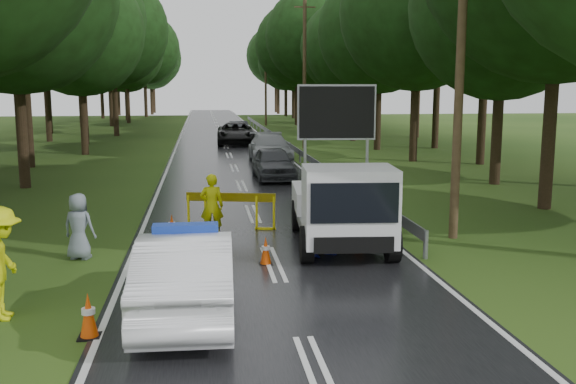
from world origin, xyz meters
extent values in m
plane|color=#254413|center=(0.00, 0.00, 0.00)|extent=(160.00, 160.00, 0.00)
cube|color=black|center=(0.00, 30.00, 0.01)|extent=(7.00, 140.00, 0.02)
cylinder|color=gray|center=(3.70, 0.00, 0.35)|extent=(0.12, 0.12, 0.70)
cube|color=gray|center=(3.70, 30.00, 0.55)|extent=(0.05, 60.00, 0.30)
cylinder|color=#402F1D|center=(5.20, 2.00, 5.00)|extent=(0.24, 0.24, 10.00)
cylinder|color=#402F1D|center=(5.20, 28.00, 5.00)|extent=(0.24, 0.24, 10.00)
cube|color=#402F1D|center=(5.20, 28.00, 9.20)|extent=(1.40, 0.08, 0.08)
cylinder|color=#402F1D|center=(5.20, 54.00, 5.00)|extent=(0.24, 0.24, 10.00)
cube|color=#402F1D|center=(5.20, 54.00, 9.20)|extent=(1.40, 0.08, 0.08)
imported|color=white|center=(-1.91, -3.15, 0.77)|extent=(1.75, 4.71, 1.54)
cube|color=#1938A5|center=(-1.91, -3.15, 1.62)|extent=(1.16, 0.35, 0.15)
cube|color=gray|center=(1.99, 2.04, 0.59)|extent=(2.51, 4.65, 0.27)
cube|color=white|center=(2.08, 3.11, 1.02)|extent=(2.45, 2.74, 0.59)
cube|color=white|center=(1.83, 0.13, 1.34)|extent=(2.27, 1.88, 1.82)
cube|color=black|center=(1.75, -0.74, 1.55)|extent=(1.97, 0.21, 0.91)
cube|color=black|center=(2.04, 2.68, 3.42)|extent=(2.03, 0.30, 1.39)
cylinder|color=black|center=(0.80, 0.00, 0.45)|extent=(0.37, 0.92, 0.90)
cylinder|color=black|center=(2.82, -0.17, 0.45)|extent=(0.37, 0.92, 0.90)
cylinder|color=black|center=(1.08, 3.41, 0.45)|extent=(0.37, 0.92, 0.90)
cylinder|color=black|center=(3.11, 3.24, 0.45)|extent=(0.37, 0.92, 0.90)
cube|color=#FAEA0D|center=(-2.02, 4.14, 0.50)|extent=(0.07, 0.07, 1.00)
cube|color=#FAEA0D|center=(-1.53, 4.02, 0.50)|extent=(0.07, 0.07, 1.00)
cube|color=#FAEA0D|center=(-0.07, 3.68, 0.50)|extent=(0.07, 0.07, 1.00)
cube|color=#FAEA0D|center=(0.42, 3.57, 0.50)|extent=(0.07, 0.07, 1.00)
cube|color=#F2CC00|center=(-0.80, 3.85, 0.95)|extent=(2.55, 0.65, 0.25)
imported|color=#C7CF0B|center=(-1.36, 2.93, 0.89)|extent=(0.67, 0.46, 1.77)
imported|color=#171E98|center=(1.42, 0.50, 0.80)|extent=(0.97, 0.90, 1.59)
imported|color=#CEDA0B|center=(-5.15, -2.87, 1.02)|extent=(0.82, 1.35, 2.03)
imported|color=slate|center=(-4.55, 1.10, 0.80)|extent=(0.91, 0.74, 1.60)
imported|color=#3A3C41|center=(1.55, 13.91, 0.72)|extent=(1.80, 4.28, 1.45)
imported|color=gray|center=(2.08, 20.39, 0.77)|extent=(2.19, 5.34, 1.55)
imported|color=black|center=(0.80, 31.68, 0.78)|extent=(2.77, 5.71, 1.56)
imported|color=#3A3B40|center=(1.38, 37.68, 0.66)|extent=(1.66, 4.11, 1.33)
cube|color=black|center=(-3.50, -4.00, 0.02)|extent=(0.36, 0.36, 0.03)
cone|color=#E84707|center=(-3.50, -4.00, 0.40)|extent=(0.30, 0.30, 0.75)
cube|color=black|center=(-0.17, 0.00, 0.01)|extent=(0.32, 0.32, 0.03)
cone|color=#E84707|center=(-0.17, 0.00, 0.34)|extent=(0.26, 0.26, 0.65)
cube|color=black|center=(1.40, 2.50, 0.01)|extent=(0.33, 0.33, 0.03)
cone|color=#E84707|center=(1.40, 2.50, 0.36)|extent=(0.27, 0.27, 0.68)
cube|color=black|center=(-2.46, 3.00, 0.01)|extent=(0.31, 0.31, 0.03)
cone|color=#E84707|center=(-2.46, 3.00, 0.34)|extent=(0.26, 0.26, 0.65)
cube|color=black|center=(2.45, 1.62, 0.01)|extent=(0.34, 0.34, 0.03)
cone|color=#E84707|center=(2.45, 1.62, 0.37)|extent=(0.28, 0.28, 0.70)
camera|label=1|loc=(-1.58, -14.43, 4.11)|focal=40.00mm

